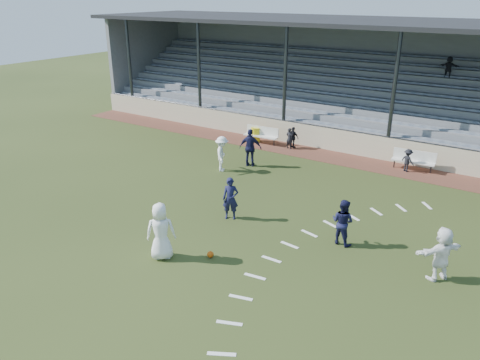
% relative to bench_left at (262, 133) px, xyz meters
% --- Properties ---
extents(ground, '(90.00, 90.00, 0.00)m').
position_rel_bench_left_xyz_m(ground, '(3.79, -10.56, -0.58)').
color(ground, '#2E3A18').
rests_on(ground, ground).
extents(cinder_track, '(34.00, 2.00, 0.02)m').
position_rel_bench_left_xyz_m(cinder_track, '(3.79, -0.06, -0.57)').
color(cinder_track, '#572E22').
rests_on(cinder_track, ground).
extents(retaining_wall, '(34.00, 0.18, 1.20)m').
position_rel_bench_left_xyz_m(retaining_wall, '(3.79, 0.99, 0.02)').
color(retaining_wall, beige).
rests_on(retaining_wall, ground).
extents(bench_left, '(2.02, 0.56, 0.95)m').
position_rel_bench_left_xyz_m(bench_left, '(0.00, 0.00, 0.00)').
color(bench_left, silver).
rests_on(bench_left, cinder_track).
extents(bench_right, '(2.02, 0.58, 0.95)m').
position_rel_bench_left_xyz_m(bench_right, '(8.33, 0.33, 0.00)').
color(bench_right, silver).
rests_on(bench_right, cinder_track).
extents(trash_bin, '(0.52, 0.52, 0.83)m').
position_rel_bench_left_xyz_m(trash_bin, '(-0.43, 0.04, -0.15)').
color(trash_bin, yellow).
rests_on(trash_bin, cinder_track).
extents(football, '(0.22, 0.22, 0.22)m').
position_rel_bench_left_xyz_m(football, '(4.91, -11.54, -0.48)').
color(football, '#D4520C').
rests_on(football, ground).
extents(player_white_lead, '(1.11, 1.06, 1.92)m').
position_rel_bench_left_xyz_m(player_white_lead, '(3.60, -12.39, 0.37)').
color(player_white_lead, white).
rests_on(player_white_lead, ground).
extents(player_navy_lead, '(0.72, 0.63, 1.65)m').
position_rel_bench_left_xyz_m(player_navy_lead, '(3.87, -8.83, 0.24)').
color(player_navy_lead, '#141639').
rests_on(player_navy_lead, ground).
extents(player_navy_mid, '(0.87, 0.72, 1.63)m').
position_rel_bench_left_xyz_m(player_navy_mid, '(8.12, -8.33, 0.23)').
color(player_navy_mid, '#141639').
rests_on(player_navy_mid, ground).
extents(player_white_wing, '(1.10, 1.27, 1.70)m').
position_rel_bench_left_xyz_m(player_white_wing, '(0.65, -4.82, 0.27)').
color(player_white_wing, white).
rests_on(player_white_wing, ground).
extents(player_navy_wing, '(1.19, 0.80, 1.88)m').
position_rel_bench_left_xyz_m(player_navy_wing, '(1.43, -3.51, 0.36)').
color(player_navy_wing, '#141639').
rests_on(player_navy_wing, ground).
extents(player_white_back, '(1.39, 1.56, 1.71)m').
position_rel_bench_left_xyz_m(player_white_back, '(11.38, -8.76, 0.27)').
color(player_white_back, white).
rests_on(player_white_back, ground).
extents(sub_left_near, '(0.47, 0.36, 1.17)m').
position_rel_bench_left_xyz_m(sub_left_near, '(1.79, -0.05, 0.02)').
color(sub_left_near, black).
rests_on(sub_left_near, cinder_track).
extents(sub_left_far, '(0.72, 0.36, 1.17)m').
position_rel_bench_left_xyz_m(sub_left_far, '(1.89, 0.19, 0.02)').
color(sub_left_far, black).
rests_on(sub_left_far, cinder_track).
extents(sub_right, '(0.82, 0.67, 1.11)m').
position_rel_bench_left_xyz_m(sub_right, '(8.15, -0.08, -0.01)').
color(sub_right, black).
rests_on(sub_right, cinder_track).
extents(grandstand, '(34.60, 9.00, 6.61)m').
position_rel_bench_left_xyz_m(grandstand, '(3.80, 5.70, 1.62)').
color(grandstand, gray).
rests_on(grandstand, ground).
extents(penalty_arc, '(3.89, 14.63, 0.01)m').
position_rel_bench_left_xyz_m(penalty_arc, '(7.91, -10.56, -0.58)').
color(penalty_arc, white).
rests_on(penalty_arc, ground).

